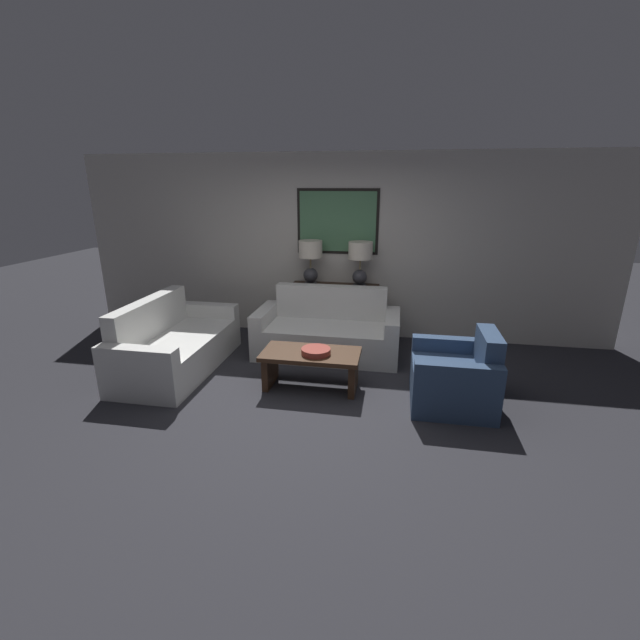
{
  "coord_description": "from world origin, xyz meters",
  "views": [
    {
      "loc": [
        0.88,
        -3.88,
        2.22
      ],
      "look_at": [
        -0.01,
        0.96,
        0.65
      ],
      "focal_mm": 24.0,
      "sensor_mm": 36.0,
      "label": 1
    }
  ],
  "objects_px": {
    "decorative_bowl": "(316,351)",
    "couch_by_side": "(175,346)",
    "coffee_table": "(311,362)",
    "armchair_near_back_wall": "(455,378)",
    "couch_by_back_wall": "(328,333)",
    "table_lamp_right": "(360,258)",
    "table_lamp_left": "(310,256)",
    "console_table": "(335,312)"
  },
  "relations": [
    {
      "from": "coffee_table",
      "to": "decorative_bowl",
      "type": "distance_m",
      "value": 0.17
    },
    {
      "from": "coffee_table",
      "to": "couch_by_side",
      "type": "bearing_deg",
      "value": 172.86
    },
    {
      "from": "console_table",
      "to": "table_lamp_right",
      "type": "distance_m",
      "value": 0.89
    },
    {
      "from": "decorative_bowl",
      "to": "armchair_near_back_wall",
      "type": "height_order",
      "value": "armchair_near_back_wall"
    },
    {
      "from": "console_table",
      "to": "table_lamp_left",
      "type": "distance_m",
      "value": 0.89
    },
    {
      "from": "console_table",
      "to": "couch_by_side",
      "type": "bearing_deg",
      "value": -141.06
    },
    {
      "from": "armchair_near_back_wall",
      "to": "decorative_bowl",
      "type": "bearing_deg",
      "value": 178.18
    },
    {
      "from": "decorative_bowl",
      "to": "couch_by_side",
      "type": "bearing_deg",
      "value": 171.72
    },
    {
      "from": "table_lamp_right",
      "to": "couch_by_back_wall",
      "type": "relative_size",
      "value": 0.33
    },
    {
      "from": "couch_by_side",
      "to": "couch_by_back_wall",
      "type": "bearing_deg",
      "value": 24.62
    },
    {
      "from": "couch_by_side",
      "to": "decorative_bowl",
      "type": "relative_size",
      "value": 5.86
    },
    {
      "from": "couch_by_back_wall",
      "to": "armchair_near_back_wall",
      "type": "relative_size",
      "value": 2.14
    },
    {
      "from": "table_lamp_left",
      "to": "couch_by_back_wall",
      "type": "height_order",
      "value": "table_lamp_left"
    },
    {
      "from": "armchair_near_back_wall",
      "to": "couch_by_back_wall",
      "type": "bearing_deg",
      "value": 143.58
    },
    {
      "from": "couch_by_side",
      "to": "coffee_table",
      "type": "distance_m",
      "value": 1.79
    },
    {
      "from": "console_table",
      "to": "couch_by_back_wall",
      "type": "distance_m",
      "value": 0.64
    },
    {
      "from": "table_lamp_left",
      "to": "couch_by_side",
      "type": "distance_m",
      "value": 2.24
    },
    {
      "from": "table_lamp_left",
      "to": "table_lamp_right",
      "type": "distance_m",
      "value": 0.72
    },
    {
      "from": "table_lamp_left",
      "to": "table_lamp_right",
      "type": "bearing_deg",
      "value": 0.0
    },
    {
      "from": "console_table",
      "to": "coffee_table",
      "type": "xyz_separation_m",
      "value": [
        -0.02,
        -1.67,
        -0.1
      ]
    },
    {
      "from": "couch_by_back_wall",
      "to": "armchair_near_back_wall",
      "type": "height_order",
      "value": "couch_by_back_wall"
    },
    {
      "from": "table_lamp_left",
      "to": "armchair_near_back_wall",
      "type": "relative_size",
      "value": 0.71
    },
    {
      "from": "couch_by_side",
      "to": "coffee_table",
      "type": "height_order",
      "value": "couch_by_side"
    },
    {
      "from": "table_lamp_right",
      "to": "couch_by_side",
      "type": "relative_size",
      "value": 0.33
    },
    {
      "from": "couch_by_back_wall",
      "to": "couch_by_side",
      "type": "distance_m",
      "value": 1.97
    },
    {
      "from": "table_lamp_right",
      "to": "armchair_near_back_wall",
      "type": "relative_size",
      "value": 0.71
    },
    {
      "from": "coffee_table",
      "to": "armchair_near_back_wall",
      "type": "bearing_deg",
      "value": -3.42
    },
    {
      "from": "coffee_table",
      "to": "armchair_near_back_wall",
      "type": "height_order",
      "value": "armchair_near_back_wall"
    },
    {
      "from": "table_lamp_right",
      "to": "couch_by_back_wall",
      "type": "bearing_deg",
      "value": -119.76
    },
    {
      "from": "table_lamp_left",
      "to": "couch_by_side",
      "type": "relative_size",
      "value": 0.33
    },
    {
      "from": "table_lamp_left",
      "to": "table_lamp_right",
      "type": "height_order",
      "value": "same"
    },
    {
      "from": "table_lamp_right",
      "to": "table_lamp_left",
      "type": "bearing_deg",
      "value": 180.0
    },
    {
      "from": "table_lamp_left",
      "to": "armchair_near_back_wall",
      "type": "height_order",
      "value": "table_lamp_left"
    },
    {
      "from": "coffee_table",
      "to": "decorative_bowl",
      "type": "relative_size",
      "value": 3.37
    },
    {
      "from": "table_lamp_right",
      "to": "decorative_bowl",
      "type": "bearing_deg",
      "value": -100.26
    },
    {
      "from": "couch_by_back_wall",
      "to": "couch_by_side",
      "type": "relative_size",
      "value": 1.0
    },
    {
      "from": "console_table",
      "to": "armchair_near_back_wall",
      "type": "distance_m",
      "value": 2.34
    },
    {
      "from": "console_table",
      "to": "couch_by_back_wall",
      "type": "xyz_separation_m",
      "value": [
        0.0,
        -0.63,
        -0.12
      ]
    },
    {
      "from": "couch_by_back_wall",
      "to": "coffee_table",
      "type": "xyz_separation_m",
      "value": [
        -0.02,
        -1.04,
        0.02
      ]
    },
    {
      "from": "table_lamp_right",
      "to": "console_table",
      "type": "bearing_deg",
      "value": -180.0
    },
    {
      "from": "table_lamp_right",
      "to": "couch_by_back_wall",
      "type": "xyz_separation_m",
      "value": [
        -0.36,
        -0.63,
        -0.93
      ]
    },
    {
      "from": "coffee_table",
      "to": "table_lamp_left",
      "type": "bearing_deg",
      "value": 101.52
    }
  ]
}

